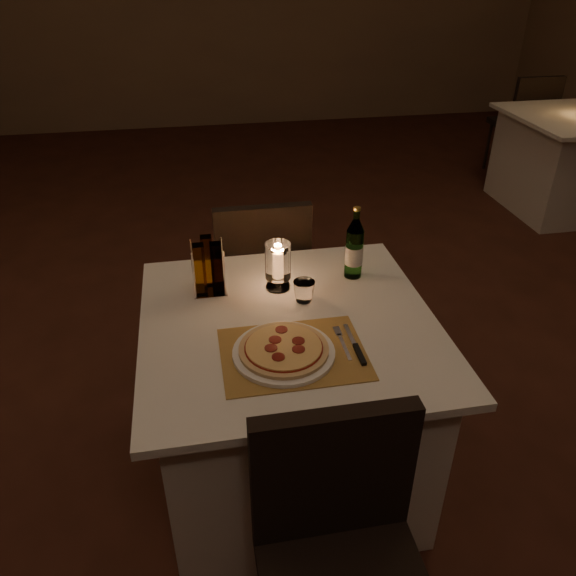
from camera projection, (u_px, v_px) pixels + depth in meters
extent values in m
cube|color=#421E15|center=(248.00, 437.00, 2.46)|extent=(8.00, 10.00, 0.02)
cube|color=silver|center=(289.00, 405.00, 2.11)|extent=(0.88, 0.88, 0.71)
cube|color=silver|center=(289.00, 325.00, 1.91)|extent=(1.00, 1.00, 0.03)
cube|color=black|center=(333.00, 474.00, 1.42)|extent=(0.42, 0.05, 0.42)
cube|color=black|center=(259.00, 276.00, 2.72)|extent=(0.42, 0.42, 0.05)
cube|color=black|center=(264.00, 251.00, 2.45)|extent=(0.42, 0.05, 0.42)
cylinder|color=black|center=(287.00, 296.00, 3.02)|extent=(0.03, 0.03, 0.44)
cylinder|color=black|center=(224.00, 302.00, 2.97)|extent=(0.03, 0.03, 0.44)
cylinder|color=black|center=(300.00, 332.00, 2.73)|extent=(0.03, 0.03, 0.44)
cylinder|color=black|center=(230.00, 340.00, 2.68)|extent=(0.03, 0.03, 0.44)
cube|color=#A37A38|center=(293.00, 354.00, 1.75)|extent=(0.45, 0.34, 0.00)
cylinder|color=white|center=(284.00, 352.00, 1.74)|extent=(0.32, 0.32, 0.01)
cylinder|color=#D8B77F|center=(284.00, 349.00, 1.73)|extent=(0.28, 0.28, 0.01)
cylinder|color=maroon|center=(284.00, 347.00, 1.73)|extent=(0.24, 0.24, 0.00)
cylinder|color=#EACC7F|center=(284.00, 346.00, 1.73)|extent=(0.24, 0.24, 0.00)
cylinder|color=maroon|center=(298.00, 341.00, 1.75)|extent=(0.04, 0.04, 0.00)
cylinder|color=maroon|center=(281.00, 330.00, 1.80)|extent=(0.04, 0.04, 0.00)
cylinder|color=maroon|center=(275.00, 340.00, 1.75)|extent=(0.04, 0.04, 0.00)
cylinder|color=maroon|center=(271.00, 348.00, 1.72)|extent=(0.04, 0.04, 0.00)
cylinder|color=maroon|center=(278.00, 357.00, 1.68)|extent=(0.04, 0.04, 0.00)
cylinder|color=maroon|center=(299.00, 349.00, 1.71)|extent=(0.04, 0.04, 0.00)
cube|color=silver|center=(344.00, 347.00, 1.77)|extent=(0.01, 0.14, 0.00)
cube|color=silver|center=(338.00, 331.00, 1.85)|extent=(0.02, 0.05, 0.00)
cube|color=black|center=(360.00, 354.00, 1.74)|extent=(0.02, 0.10, 0.01)
cube|color=silver|center=(350.00, 335.00, 1.83)|extent=(0.01, 0.12, 0.00)
cylinder|color=#69A85A|center=(354.00, 254.00, 2.12)|extent=(0.07, 0.07, 0.19)
cylinder|color=#69A85A|center=(357.00, 215.00, 2.03)|extent=(0.02, 0.02, 0.04)
cylinder|color=gold|center=(357.00, 209.00, 2.02)|extent=(0.03, 0.03, 0.01)
cylinder|color=silver|center=(354.00, 255.00, 2.12)|extent=(0.07, 0.07, 0.07)
cylinder|color=white|center=(278.00, 286.00, 2.09)|extent=(0.09, 0.09, 0.01)
cylinder|color=white|center=(278.00, 281.00, 2.08)|extent=(0.02, 0.02, 0.04)
cylinder|color=white|center=(278.00, 261.00, 2.03)|extent=(0.09, 0.09, 0.14)
cylinder|color=white|center=(278.00, 264.00, 2.04)|extent=(0.03, 0.03, 0.10)
ellipsoid|color=orange|center=(278.00, 249.00, 2.01)|extent=(0.02, 0.02, 0.03)
cube|color=white|center=(210.00, 290.00, 2.07)|extent=(0.12, 0.12, 0.01)
cylinder|color=white|center=(194.00, 277.00, 1.97)|extent=(0.01, 0.01, 0.18)
cylinder|color=white|center=(225.00, 274.00, 1.99)|extent=(0.01, 0.01, 0.18)
cylinder|color=white|center=(192.00, 262.00, 2.06)|extent=(0.01, 0.01, 0.18)
cylinder|color=white|center=(222.00, 259.00, 2.08)|extent=(0.01, 0.01, 0.18)
cube|color=#BF8C33|center=(200.00, 270.00, 1.99)|extent=(0.04, 0.04, 0.20)
cube|color=#3F1E14|center=(217.00, 269.00, 2.00)|extent=(0.04, 0.04, 0.20)
cube|color=#BF8C33|center=(208.00, 261.00, 2.05)|extent=(0.04, 0.04, 0.20)
cube|color=silver|center=(570.00, 165.00, 4.40)|extent=(0.88, 0.88, 0.71)
cube|color=black|center=(519.00, 124.00, 5.02)|extent=(0.42, 0.42, 0.05)
cube|color=black|center=(537.00, 103.00, 4.74)|extent=(0.42, 0.05, 0.42)
cylinder|color=black|center=(521.00, 144.00, 5.31)|extent=(0.03, 0.03, 0.44)
cylinder|color=black|center=(488.00, 146.00, 5.26)|extent=(0.03, 0.03, 0.44)
cylinder|color=black|center=(541.00, 155.00, 5.03)|extent=(0.03, 0.03, 0.44)
cylinder|color=black|center=(506.00, 157.00, 4.98)|extent=(0.03, 0.03, 0.44)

